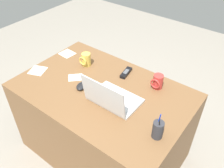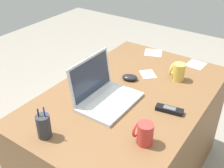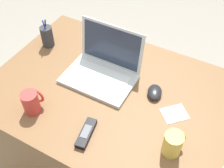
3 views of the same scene
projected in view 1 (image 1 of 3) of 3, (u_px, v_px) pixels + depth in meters
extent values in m
plane|color=gray|center=(104.00, 149.00, 2.22)|extent=(6.00, 6.00, 0.00)
cube|color=brown|center=(103.00, 123.00, 1.99)|extent=(1.29, 0.84, 0.72)
cube|color=silver|center=(115.00, 99.00, 1.67)|extent=(0.35, 0.23, 0.02)
cube|color=silver|center=(113.00, 99.00, 1.65)|extent=(0.28, 0.11, 0.00)
cube|color=silver|center=(121.00, 93.00, 1.71)|extent=(0.10, 0.05, 0.00)
cube|color=silver|center=(103.00, 96.00, 1.52)|extent=(0.34, 0.04, 0.22)
cube|color=#283347|center=(103.00, 96.00, 1.52)|extent=(0.30, 0.03, 0.19)
ellipsoid|color=black|center=(81.00, 86.00, 1.77)|extent=(0.09, 0.11, 0.03)
cylinder|color=#C63833|center=(158.00, 81.00, 1.75)|extent=(0.07, 0.07, 0.11)
torus|color=#C63833|center=(155.00, 84.00, 1.72)|extent=(0.08, 0.01, 0.08)
cylinder|color=#E0BC4C|center=(86.00, 59.00, 1.98)|extent=(0.07, 0.07, 0.11)
torus|color=#E0BC4C|center=(83.00, 61.00, 1.95)|extent=(0.08, 0.01, 0.08)
cube|color=black|center=(126.00, 73.00, 1.91)|extent=(0.07, 0.15, 0.02)
cube|color=#595B60|center=(126.00, 71.00, 1.90)|extent=(0.04, 0.07, 0.00)
cylinder|color=#333338|center=(158.00, 130.00, 1.39)|extent=(0.07, 0.07, 0.12)
cylinder|color=#1933B2|center=(158.00, 124.00, 1.38)|extent=(0.02, 0.02, 0.15)
cylinder|color=black|center=(160.00, 128.00, 1.36)|extent=(0.02, 0.02, 0.13)
cube|color=white|center=(67.00, 54.00, 2.15)|extent=(0.13, 0.12, 0.00)
cube|color=white|center=(38.00, 71.00, 1.95)|extent=(0.16, 0.16, 0.00)
cube|color=white|center=(75.00, 77.00, 1.88)|extent=(0.14, 0.14, 0.00)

